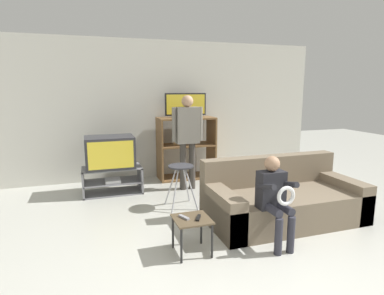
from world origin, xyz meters
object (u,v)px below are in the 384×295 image
object	(u,v)px
folding_stool	(181,173)
snack_table	(192,224)
television_main	(110,152)
television_flat	(186,106)
remote_control_black	(198,218)
remote_control_white	(184,217)
couch	(282,200)
person_standing_adult	(187,133)
media_shelf	(186,147)
tv_stand	(112,180)
person_seated_child	(275,194)

from	to	relation	value
folding_stool	snack_table	bearing A→B (deg)	-101.47
television_main	television_flat	bearing A→B (deg)	18.24
folding_stool	snack_table	xyz separation A→B (m)	(-0.27, -1.32, -0.19)
television_flat	folding_stool	xyz separation A→B (m)	(-0.52, -1.45, -0.87)
remote_control_black	television_main	bearing A→B (deg)	134.99
television_main	remote_control_white	world-z (taller)	television_main
television_main	couch	world-z (taller)	television_main
television_main	person_standing_adult	size ratio (longest dim) A/B	0.48
remote_control_white	person_standing_adult	world-z (taller)	person_standing_adult
folding_stool	remote_control_black	size ratio (longest dim) A/B	4.36
media_shelf	remote_control_black	xyz separation A→B (m)	(-0.74, -2.81, -0.20)
folding_stool	remote_control_white	xyz separation A→B (m)	(-0.34, -1.28, -0.12)
folding_stool	television_main	bearing A→B (deg)	133.15
folding_stool	tv_stand	bearing A→B (deg)	133.08
television_flat	remote_control_black	xyz separation A→B (m)	(-0.73, -2.80, -0.99)
person_standing_adult	remote_control_black	bearing A→B (deg)	-104.57
television_main	person_seated_child	bearing A→B (deg)	-56.71
folding_stool	couch	world-z (taller)	couch
person_seated_child	television_flat	bearing A→B (deg)	92.55
remote_control_white	person_standing_adult	xyz separation A→B (m)	(0.69, 2.07, 0.58)
tv_stand	media_shelf	world-z (taller)	media_shelf
remote_control_white	person_standing_adult	bearing A→B (deg)	48.55
remote_control_white	couch	size ratio (longest dim) A/B	0.07
television_flat	folding_stool	size ratio (longest dim) A/B	1.26
remote_control_white	television_main	bearing A→B (deg)	81.24
television_flat	couch	bearing A→B (deg)	-75.21
folding_stool	person_standing_adult	xyz separation A→B (m)	(0.35, 0.78, 0.46)
remote_control_white	tv_stand	bearing A→B (deg)	80.89
remote_control_white	person_seated_child	world-z (taller)	person_seated_child
snack_table	remote_control_black	size ratio (longest dim) A/B	2.67
remote_control_white	television_flat	bearing A→B (deg)	49.45
television_flat	remote_control_white	bearing A→B (deg)	-107.57
folding_stool	person_seated_child	size ratio (longest dim) A/B	0.63
television_flat	person_standing_adult	distance (m)	0.81
couch	tv_stand	bearing A→B (deg)	138.21
television_flat	snack_table	size ratio (longest dim) A/B	2.05
television_flat	person_standing_adult	xyz separation A→B (m)	(-0.18, -0.67, -0.41)
tv_stand	television_flat	world-z (taller)	television_flat
media_shelf	remote_control_white	size ratio (longest dim) A/B	8.13
television_main	folding_stool	world-z (taller)	television_main
television_main	television_flat	xyz separation A→B (m)	(1.44, 0.47, 0.69)
television_flat	folding_stool	world-z (taller)	television_flat
person_seated_child	person_standing_adult	bearing A→B (deg)	97.88
person_standing_adult	person_seated_child	distance (m)	2.25
tv_stand	snack_table	distance (m)	2.36
snack_table	tv_stand	bearing A→B (deg)	105.50
remote_control_white	person_standing_adult	size ratio (longest dim) A/B	0.09
tv_stand	media_shelf	bearing A→B (deg)	19.51
television_main	snack_table	distance (m)	2.41
couch	person_standing_adult	xyz separation A→B (m)	(-0.79, 1.64, 0.70)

